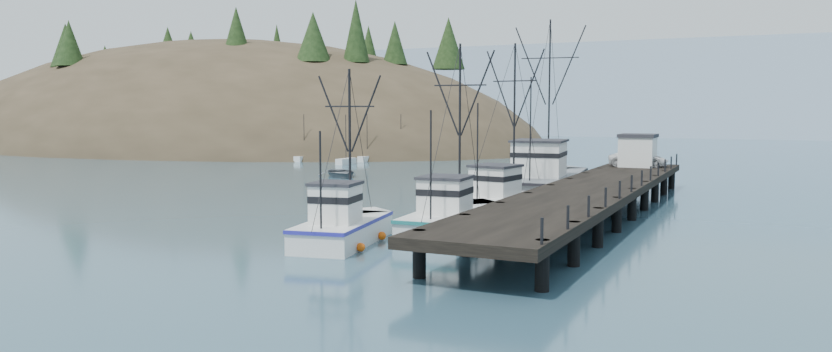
{
  "coord_description": "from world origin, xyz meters",
  "views": [
    {
      "loc": [
        24.32,
        -31.15,
        6.98
      ],
      "look_at": [
        3.11,
        12.92,
        2.5
      ],
      "focal_mm": 32.0,
      "sensor_mm": 36.0,
      "label": 1
    }
  ],
  "objects_px": {
    "work_vessel": "(544,181)",
    "trawler_mid": "(345,227)",
    "trawler_near": "(454,217)",
    "motorboat": "(341,177)",
    "trawler_far": "(506,200)",
    "pier_shed": "(638,150)",
    "pickup_truck": "(638,159)",
    "pier": "(591,191)"
  },
  "relations": [
    {
      "from": "work_vessel",
      "to": "trawler_mid",
      "type": "bearing_deg",
      "value": -98.78
    },
    {
      "from": "trawler_near",
      "to": "work_vessel",
      "type": "height_order",
      "value": "work_vessel"
    },
    {
      "from": "motorboat",
      "to": "trawler_far",
      "type": "bearing_deg",
      "value": -79.68
    },
    {
      "from": "work_vessel",
      "to": "pier_shed",
      "type": "xyz_separation_m",
      "value": [
        5.81,
        8.23,
        2.19
      ]
    },
    {
      "from": "trawler_mid",
      "to": "pickup_truck",
      "type": "height_order",
      "value": "trawler_mid"
    },
    {
      "from": "work_vessel",
      "to": "pickup_truck",
      "type": "height_order",
      "value": "work_vessel"
    },
    {
      "from": "pickup_truck",
      "to": "pier_shed",
      "type": "bearing_deg",
      "value": 82.26
    },
    {
      "from": "trawler_near",
      "to": "pier_shed",
      "type": "distance_m",
      "value": 27.5
    },
    {
      "from": "pier",
      "to": "trawler_near",
      "type": "relative_size",
      "value": 4.0
    },
    {
      "from": "trawler_far",
      "to": "work_vessel",
      "type": "height_order",
      "value": "work_vessel"
    },
    {
      "from": "pier",
      "to": "work_vessel",
      "type": "distance_m",
      "value": 11.37
    },
    {
      "from": "trawler_near",
      "to": "trawler_mid",
      "type": "distance_m",
      "value": 6.79
    },
    {
      "from": "trawler_far",
      "to": "pier_shed",
      "type": "relative_size",
      "value": 3.66
    },
    {
      "from": "work_vessel",
      "to": "motorboat",
      "type": "xyz_separation_m",
      "value": [
        -23.53,
        7.67,
        -1.23
      ]
    },
    {
      "from": "pier_shed",
      "to": "trawler_far",
      "type": "bearing_deg",
      "value": -107.78
    },
    {
      "from": "trawler_mid",
      "to": "motorboat",
      "type": "bearing_deg",
      "value": 121.86
    },
    {
      "from": "motorboat",
      "to": "trawler_mid",
      "type": "bearing_deg",
      "value": -101.7
    },
    {
      "from": "work_vessel",
      "to": "trawler_near",
      "type": "bearing_deg",
      "value": -89.91
    },
    {
      "from": "pier",
      "to": "pickup_truck",
      "type": "bearing_deg",
      "value": 89.82
    },
    {
      "from": "trawler_mid",
      "to": "pier_shed",
      "type": "bearing_deg",
      "value": 73.59
    },
    {
      "from": "pier",
      "to": "work_vessel",
      "type": "height_order",
      "value": "work_vessel"
    },
    {
      "from": "trawler_mid",
      "to": "work_vessel",
      "type": "bearing_deg",
      "value": 81.22
    },
    {
      "from": "pier",
      "to": "motorboat",
      "type": "distance_m",
      "value": 34.17
    },
    {
      "from": "trawler_far",
      "to": "pickup_truck",
      "type": "relative_size",
      "value": 2.37
    },
    {
      "from": "pier",
      "to": "trawler_mid",
      "type": "height_order",
      "value": "trawler_mid"
    },
    {
      "from": "pickup_truck",
      "to": "motorboat",
      "type": "xyz_separation_m",
      "value": [
        -29.4,
        -0.56,
        -2.69
      ]
    },
    {
      "from": "trawler_near",
      "to": "pier_shed",
      "type": "bearing_deg",
      "value": 77.81
    },
    {
      "from": "pier",
      "to": "trawler_far",
      "type": "distance_m",
      "value": 5.77
    },
    {
      "from": "pier",
      "to": "pickup_truck",
      "type": "xyz_separation_m",
      "value": [
        0.06,
        18.0,
        0.99
      ]
    },
    {
      "from": "trawler_mid",
      "to": "pickup_truck",
      "type": "relative_size",
      "value": 1.9
    },
    {
      "from": "trawler_near",
      "to": "motorboat",
      "type": "height_order",
      "value": "trawler_near"
    },
    {
      "from": "pickup_truck",
      "to": "pier",
      "type": "bearing_deg",
      "value": 172.08
    },
    {
      "from": "trawler_mid",
      "to": "trawler_near",
      "type": "bearing_deg",
      "value": 56.35
    },
    {
      "from": "pickup_truck",
      "to": "trawler_mid",
      "type": "bearing_deg",
      "value": 155.77
    },
    {
      "from": "trawler_far",
      "to": "motorboat",
      "type": "relative_size",
      "value": 2.08
    },
    {
      "from": "pier",
      "to": "trawler_near",
      "type": "xyz_separation_m",
      "value": [
        -5.77,
        -8.76,
        -0.87
      ]
    },
    {
      "from": "pier",
      "to": "pier_shed",
      "type": "height_order",
      "value": "pier_shed"
    },
    {
      "from": "trawler_mid",
      "to": "trawler_far",
      "type": "relative_size",
      "value": 0.8
    },
    {
      "from": "pier",
      "to": "pickup_truck",
      "type": "height_order",
      "value": "pickup_truck"
    },
    {
      "from": "motorboat",
      "to": "pickup_truck",
      "type": "bearing_deg",
      "value": -42.47
    },
    {
      "from": "trawler_near",
      "to": "pier",
      "type": "bearing_deg",
      "value": 56.62
    },
    {
      "from": "pier",
      "to": "trawler_near",
      "type": "distance_m",
      "value": 10.53
    }
  ]
}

